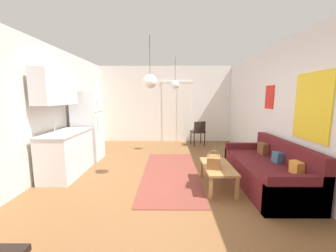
# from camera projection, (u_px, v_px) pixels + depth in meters

# --- Properties ---
(ground_plane) EXTENTS (5.29, 8.00, 0.10)m
(ground_plane) POSITION_uv_depth(u_px,v_px,m) (161.00, 186.00, 3.73)
(ground_plane) COLOR brown
(wall_back) EXTENTS (4.89, 0.13, 2.68)m
(wall_back) POSITION_uv_depth(u_px,v_px,m) (166.00, 105.00, 7.24)
(wall_back) COLOR white
(wall_back) RESTS_ON ground_plane
(wall_right) EXTENTS (0.12, 7.60, 2.68)m
(wall_right) POSITION_uv_depth(u_px,v_px,m) (297.00, 112.00, 3.51)
(wall_right) COLOR silver
(wall_right) RESTS_ON ground_plane
(wall_left) EXTENTS (0.12, 7.60, 2.68)m
(wall_left) POSITION_uv_depth(u_px,v_px,m) (26.00, 112.00, 3.55)
(wall_left) COLOR silver
(wall_left) RESTS_ON ground_plane
(area_rug) EXTENTS (1.14, 2.81, 0.01)m
(area_rug) POSITION_uv_depth(u_px,v_px,m) (171.00, 173.00, 4.25)
(area_rug) COLOR brown
(area_rug) RESTS_ON ground_plane
(couch) EXTENTS (0.88, 1.98, 0.82)m
(couch) POSITION_uv_depth(u_px,v_px,m) (268.00, 171.00, 3.61)
(couch) COLOR #5B191E
(couch) RESTS_ON ground_plane
(coffee_table) EXTENTS (0.49, 0.97, 0.40)m
(coffee_table) POSITION_uv_depth(u_px,v_px,m) (218.00, 168.00, 3.56)
(coffee_table) COLOR #A87542
(coffee_table) RESTS_ON ground_plane
(bamboo_vase) EXTENTS (0.08, 0.08, 0.39)m
(bamboo_vase) POSITION_uv_depth(u_px,v_px,m) (215.00, 160.00, 3.59)
(bamboo_vase) COLOR #2D2D33
(bamboo_vase) RESTS_ON coffee_table
(handbag) EXTENTS (0.27, 0.32, 0.31)m
(handbag) POSITION_uv_depth(u_px,v_px,m) (213.00, 162.00, 3.44)
(handbag) COLOR brown
(handbag) RESTS_ON coffee_table
(refrigerator) EXTENTS (0.63, 0.64, 1.74)m
(refrigerator) POSITION_uv_depth(u_px,v_px,m) (88.00, 126.00, 5.11)
(refrigerator) COLOR white
(refrigerator) RESTS_ON ground_plane
(kitchen_counter) EXTENTS (0.61, 1.30, 2.12)m
(kitchen_counter) POSITION_uv_depth(u_px,v_px,m) (64.00, 136.00, 4.09)
(kitchen_counter) COLOR silver
(kitchen_counter) RESTS_ON ground_plane
(accent_chair) EXTENTS (0.50, 0.48, 0.82)m
(accent_chair) POSITION_uv_depth(u_px,v_px,m) (198.00, 131.00, 6.61)
(accent_chair) COLOR black
(accent_chair) RESTS_ON ground_plane
(pendant_lamp_near) EXTENTS (0.25, 0.25, 0.93)m
(pendant_lamp_near) POSITION_uv_depth(u_px,v_px,m) (150.00, 81.00, 3.62)
(pendant_lamp_near) COLOR black
(pendant_lamp_far) EXTENTS (0.23, 0.23, 0.86)m
(pendant_lamp_far) POSITION_uv_depth(u_px,v_px,m) (175.00, 85.00, 5.54)
(pendant_lamp_far) COLOR black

